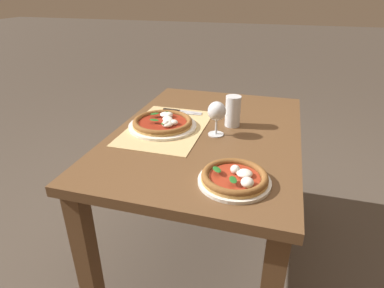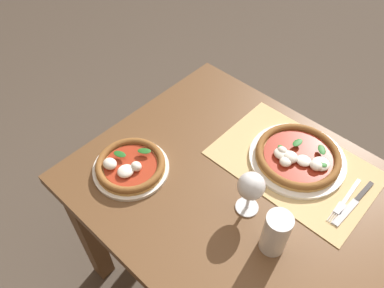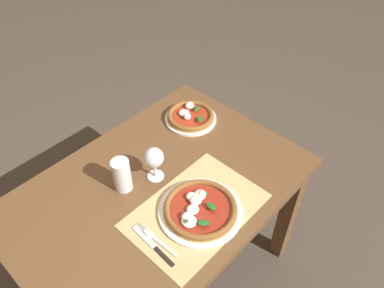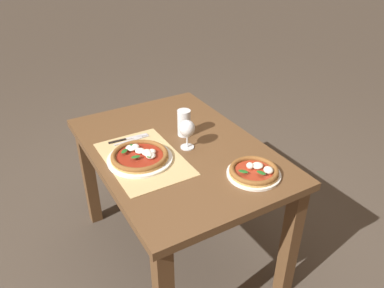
# 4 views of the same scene
# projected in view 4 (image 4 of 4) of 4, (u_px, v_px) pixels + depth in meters

# --- Properties ---
(ground_plane) EXTENTS (24.00, 24.00, 0.00)m
(ground_plane) POSITION_uv_depth(u_px,v_px,m) (179.00, 250.00, 2.30)
(ground_plane) COLOR #473D33
(dining_table) EXTENTS (1.19, 0.83, 0.74)m
(dining_table) POSITION_uv_depth(u_px,v_px,m) (177.00, 166.00, 1.98)
(dining_table) COLOR brown
(dining_table) RESTS_ON ground
(paper_placemat) EXTENTS (0.51, 0.34, 0.00)m
(paper_placemat) POSITION_uv_depth(u_px,v_px,m) (144.00, 159.00, 1.83)
(paper_placemat) COLOR tan
(paper_placemat) RESTS_ON dining_table
(pizza_near) EXTENTS (0.32, 0.32, 0.05)m
(pizza_near) POSITION_uv_depth(u_px,v_px,m) (140.00, 156.00, 1.81)
(pizza_near) COLOR silver
(pizza_near) RESTS_ON paper_placemat
(pizza_far) EXTENTS (0.25, 0.25, 0.05)m
(pizza_far) POSITION_uv_depth(u_px,v_px,m) (254.00, 171.00, 1.70)
(pizza_far) COLOR silver
(pizza_far) RESTS_ON dining_table
(wine_glass) EXTENTS (0.08, 0.08, 0.16)m
(wine_glass) POSITION_uv_depth(u_px,v_px,m) (187.00, 129.00, 1.87)
(wine_glass) COLOR silver
(wine_glass) RESTS_ON dining_table
(pint_glass) EXTENTS (0.07, 0.07, 0.15)m
(pint_glass) POSITION_uv_depth(u_px,v_px,m) (184.00, 123.00, 2.00)
(pint_glass) COLOR silver
(pint_glass) RESTS_ON dining_table
(fork) EXTENTS (0.03, 0.20, 0.00)m
(fork) POSITION_uv_depth(u_px,v_px,m) (132.00, 140.00, 1.98)
(fork) COLOR #B7B7BC
(fork) RESTS_ON paper_placemat
(knife) EXTENTS (0.03, 0.22, 0.01)m
(knife) POSITION_uv_depth(u_px,v_px,m) (128.00, 139.00, 1.99)
(knife) COLOR black
(knife) RESTS_ON paper_placemat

